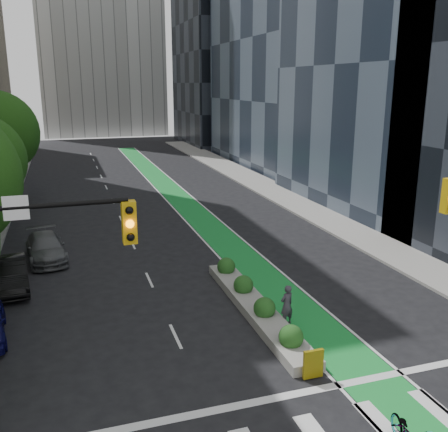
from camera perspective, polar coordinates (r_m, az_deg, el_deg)
ground at (r=15.86m, az=9.18°, el=-21.99°), size 160.00×160.00×0.00m
sidewalk_right at (r=41.42m, az=8.19°, el=1.67°), size 3.60×90.00×0.15m
bike_lane_paint at (r=43.21m, az=-5.33°, el=2.21°), size 2.20×70.00×0.01m
building_dark_end at (r=83.47m, az=0.36°, el=18.05°), size 14.00×18.00×28.00m
median_planter at (r=21.62m, az=3.57°, el=-10.01°), size 1.20×10.26×1.10m
cyclist at (r=20.52m, az=7.18°, el=-10.06°), size 0.71×0.57×1.70m
parked_car_left_mid at (r=25.80m, az=-23.33°, el=-6.15°), size 2.07×4.62×1.47m
parked_car_left_far at (r=29.28m, az=-19.69°, el=-3.42°), size 2.50×4.97×1.38m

